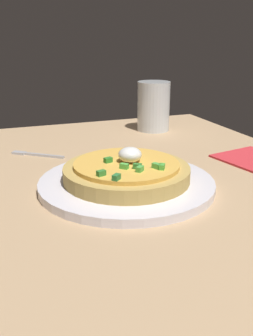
{
  "coord_description": "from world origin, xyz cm",
  "views": [
    {
      "loc": [
        49.0,
        -26.24,
        27.36
      ],
      "look_at": [
        -5.76,
        -5.89,
        6.84
      ],
      "focal_mm": 41.22,
      "sensor_mm": 36.0,
      "label": 1
    }
  ],
  "objects_px": {
    "pizza": "(127,171)",
    "cup_near": "(153,109)",
    "fork": "(33,154)",
    "plate": "(127,184)",
    "napkin": "(253,159)"
  },
  "relations": [
    {
      "from": "napkin",
      "to": "plate",
      "type": "bearing_deg",
      "value": -80.52
    },
    {
      "from": "fork",
      "to": "cup_near",
      "type": "bearing_deg",
      "value": -121.9
    },
    {
      "from": "pizza",
      "to": "napkin",
      "type": "height_order",
      "value": "pizza"
    },
    {
      "from": "pizza",
      "to": "cup_near",
      "type": "xyz_separation_m",
      "value": [
        -0.35,
        0.2,
        0.03
      ]
    },
    {
      "from": "plate",
      "to": "pizza",
      "type": "xyz_separation_m",
      "value": [
        0.0,
        0.0,
        0.02
      ]
    },
    {
      "from": "napkin",
      "to": "cup_near",
      "type": "bearing_deg",
      "value": -164.27
    },
    {
      "from": "plate",
      "to": "pizza",
      "type": "relative_size",
      "value": 1.39
    },
    {
      "from": "pizza",
      "to": "cup_near",
      "type": "distance_m",
      "value": 0.4
    },
    {
      "from": "plate",
      "to": "cup_near",
      "type": "height_order",
      "value": "cup_near"
    },
    {
      "from": "pizza",
      "to": "fork",
      "type": "relative_size",
      "value": 2.08
    },
    {
      "from": "plate",
      "to": "fork",
      "type": "height_order",
      "value": "plate"
    },
    {
      "from": "fork",
      "to": "pizza",
      "type": "bearing_deg",
      "value": 155.46
    },
    {
      "from": "napkin",
      "to": "fork",
      "type": "bearing_deg",
      "value": -114.1
    },
    {
      "from": "pizza",
      "to": "fork",
      "type": "height_order",
      "value": "pizza"
    },
    {
      "from": "pizza",
      "to": "fork",
      "type": "bearing_deg",
      "value": -152.56
    }
  ]
}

